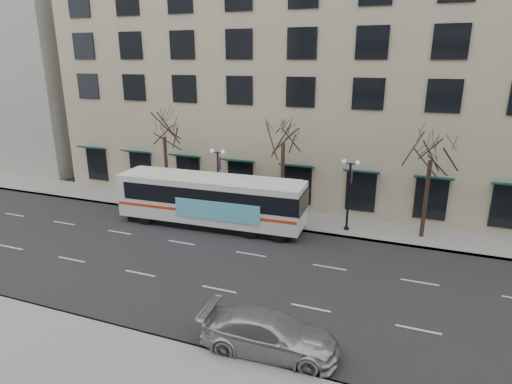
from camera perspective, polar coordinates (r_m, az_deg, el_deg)
The scene contains 11 objects.
ground at distance 25.28m, azimuth -2.66°, elevation -10.39°, with size 160.00×160.00×0.00m, color black.
sidewalk_far at distance 31.97m, azimuth 12.17°, elevation -4.50°, with size 80.00×4.00×0.15m, color gray.
building_hotel at distance 42.92m, azimuth 6.21°, elevation 17.58°, with size 40.00×20.00×24.00m, color tan.
building_far_upblock at distance 62.74m, azimuth -29.21°, elevation 17.32°, with size 28.00×20.00×28.00m, color #999993.
tree_far_left at distance 35.28m, azimuth -12.22°, elevation 8.72°, with size 3.60×3.60×8.34m.
tree_far_mid at distance 31.02m, azimuth 3.68°, elevation 8.32°, with size 3.60×3.60×8.55m.
tree_far_right at distance 29.78m, azimuth 22.46°, elevation 5.72°, with size 3.60×3.60×8.06m.
lamp_post_left at distance 33.11m, azimuth -5.04°, elevation 1.85°, with size 1.22×0.45×5.21m.
lamp_post_right at distance 30.27m, azimuth 12.28°, elevation 0.02°, with size 1.22×0.45×5.21m.
city_bus at distance 31.07m, azimuth -5.94°, elevation -0.98°, with size 13.85×3.55×3.73m.
silver_car at distance 18.71m, azimuth 1.86°, elevation -18.35°, with size 2.37×5.82×1.69m, color #B5B8BD.
Camera 1 is at (9.01, -20.48, 11.76)m, focal length 30.00 mm.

